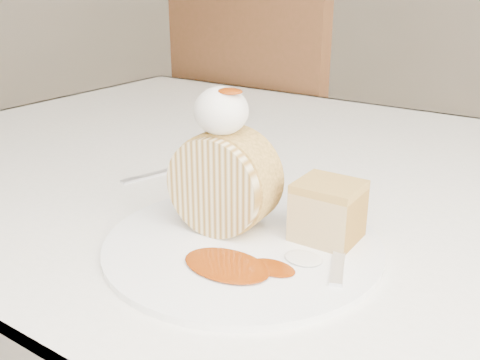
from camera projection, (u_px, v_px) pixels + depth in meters
The scene contains 10 objects.
table at pixel (317, 234), 0.76m from camera, with size 1.40×0.90×0.75m.
chair_far at pixel (268, 144), 1.50m from camera, with size 0.49×0.49×0.98m.
plate at pixel (243, 244), 0.53m from camera, with size 0.28×0.28×0.01m, color white.
roulade_slice at pixel (224, 182), 0.54m from camera, with size 0.10×0.10×0.06m, color beige.
cake_chunk at pixel (328, 214), 0.53m from camera, with size 0.06×0.06×0.05m, color gold.
whipped_cream at pixel (221, 111), 0.51m from camera, with size 0.05×0.05×0.05m, color silver.
caramel_drizzle at pixel (229, 85), 0.49m from camera, with size 0.03×0.02×0.01m, color #782905.
caramel_pool at pixel (227, 265), 0.48m from camera, with size 0.09×0.06×0.00m, color #782905, non-canonical shape.
fork at pixel (339, 252), 0.51m from camera, with size 0.02×0.16×0.00m, color silver.
spoon at pixel (161, 173), 0.73m from camera, with size 0.02×0.15×0.00m, color silver.
Camera 1 is at (0.29, -0.43, 1.00)m, focal length 40.00 mm.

